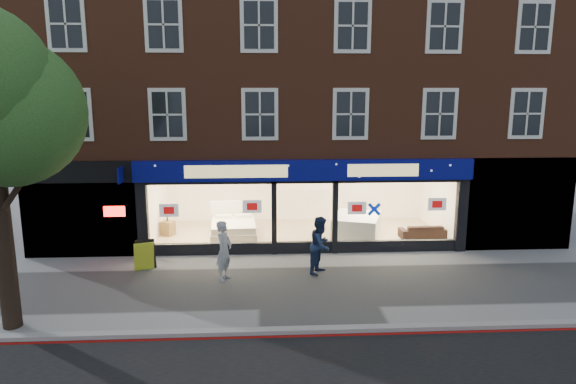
{
  "coord_description": "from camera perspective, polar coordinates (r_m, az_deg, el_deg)",
  "views": [
    {
      "loc": [
        -1.51,
        -14.02,
        5.6
      ],
      "look_at": [
        -0.6,
        2.5,
        2.29
      ],
      "focal_mm": 32.0,
      "sensor_mm": 36.0,
      "label": 1
    }
  ],
  "objects": [
    {
      "name": "kerb_line",
      "position": [
        12.36,
        4.38,
        -15.62
      ],
      "size": [
        60.0,
        0.1,
        0.01
      ],
      "primitive_type": "cube",
      "color": "#8C0A07",
      "rests_on": "ground"
    },
    {
      "name": "pedestrian_blue",
      "position": [
        15.92,
        3.67,
        -5.89
      ],
      "size": [
        1.02,
        1.09,
        1.79
      ],
      "primitive_type": "imported",
      "rotation": [
        0.0,
        0.0,
        1.04
      ],
      "color": "#1A294A",
      "rests_on": "ground"
    },
    {
      "name": "a_board",
      "position": [
        16.89,
        -15.62,
        -6.78
      ],
      "size": [
        0.71,
        0.58,
        0.94
      ],
      "primitive_type": "cube",
      "rotation": [
        0.0,
        0.0,
        0.34
      ],
      "color": "#CDD926",
      "rests_on": "ground"
    },
    {
      "name": "display_bed",
      "position": [
        19.65,
        -6.06,
        -3.99
      ],
      "size": [
        1.84,
        2.2,
        1.19
      ],
      "rotation": [
        0.0,
        0.0,
        0.06
      ],
      "color": "white",
      "rests_on": "showroom_floor"
    },
    {
      "name": "mattress_stack",
      "position": [
        19.73,
        7.63,
        -3.74
      ],
      "size": [
        2.21,
        2.49,
        0.82
      ],
      "rotation": [
        0.0,
        0.0,
        -0.33
      ],
      "color": "silver",
      "rests_on": "showroom_floor"
    },
    {
      "name": "kerb_stone",
      "position": [
        12.51,
        4.26,
        -14.98
      ],
      "size": [
        60.0,
        0.25,
        0.12
      ],
      "primitive_type": "cube",
      "color": "gray",
      "rests_on": "ground"
    },
    {
      "name": "bedside_table",
      "position": [
        20.26,
        -13.22,
        -3.93
      ],
      "size": [
        0.59,
        0.59,
        0.55
      ],
      "primitive_type": "cube",
      "rotation": [
        0.0,
        0.0,
        -0.41
      ],
      "color": "brown",
      "rests_on": "showroom_floor"
    },
    {
      "name": "building",
      "position": [
        21.04,
        0.97,
        14.24
      ],
      "size": [
        19.0,
        8.26,
        10.3
      ],
      "color": "brown",
      "rests_on": "ground"
    },
    {
      "name": "sofa",
      "position": [
        20.05,
        14.77,
        -4.23
      ],
      "size": [
        1.77,
        0.73,
        0.51
      ],
      "primitive_type": "imported",
      "rotation": [
        0.0,
        0.0,
        3.17
      ],
      "color": "black",
      "rests_on": "showroom_floor"
    },
    {
      "name": "showroom_floor",
      "position": [
        20.11,
        1.29,
        -4.7
      ],
      "size": [
        11.0,
        4.5,
        0.1
      ],
      "primitive_type": "cube",
      "color": "tan",
      "rests_on": "ground"
    },
    {
      "name": "ground",
      "position": [
        15.17,
        2.84,
        -10.35
      ],
      "size": [
        120.0,
        120.0,
        0.0
      ],
      "primitive_type": "plane",
      "color": "gray",
      "rests_on": "ground"
    },
    {
      "name": "pedestrian_grey",
      "position": [
        15.46,
        -7.12,
        -6.46
      ],
      "size": [
        0.64,
        0.77,
        1.8
      ],
      "primitive_type": "imported",
      "rotation": [
        0.0,
        0.0,
        1.2
      ],
      "color": "#A5A8AD",
      "rests_on": "ground"
    }
  ]
}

